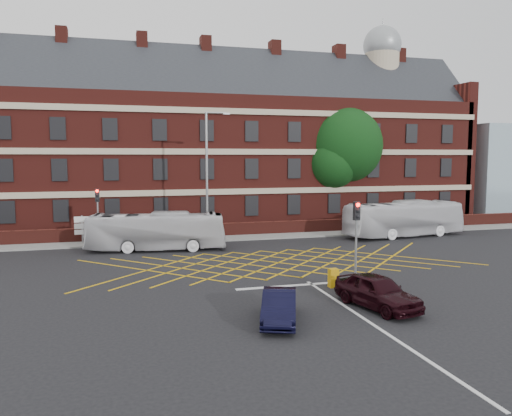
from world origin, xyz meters
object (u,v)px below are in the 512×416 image
object	(u,v)px
bus_left	(156,231)
traffic_light_far	(98,223)
car_maroon	(377,291)
deciduous_tree	(343,151)
traffic_light_near	(356,250)
car_navy	(279,306)
direction_signs	(82,226)
utility_cabinet	(333,278)
street_lamp	(208,198)
bus_right	(404,219)

from	to	relation	value
bus_left	traffic_light_far	bearing A→B (deg)	70.24
car_maroon	deciduous_tree	bearing A→B (deg)	54.99
deciduous_tree	traffic_light_near	distance (m)	24.05
car_navy	car_maroon	xyz separation A→B (m)	(4.68, 0.61, 0.12)
traffic_light_near	direction_signs	distance (m)	21.56
car_maroon	traffic_light_near	world-z (taller)	traffic_light_near
bus_left	car_navy	bearing A→B (deg)	-159.76
car_maroon	direction_signs	bearing A→B (deg)	110.69
car_navy	direction_signs	bearing A→B (deg)	132.44
traffic_light_near	traffic_light_far	xyz separation A→B (m)	(-13.13, 14.44, 0.00)
traffic_light_far	utility_cabinet	world-z (taller)	traffic_light_far
car_maroon	utility_cabinet	xyz separation A→B (m)	(-0.40, 3.70, -0.26)
street_lamp	car_navy	bearing A→B (deg)	-91.18
utility_cabinet	bus_right	bearing A→B (deg)	47.41
car_maroon	deciduous_tree	xyz separation A→B (m)	(10.24, 25.49, 6.38)
car_navy	direction_signs	xyz separation A→B (m)	(-8.74, 20.65, 0.76)
traffic_light_near	direction_signs	size ratio (longest dim) A/B	1.94
bus_right	street_lamp	size ratio (longest dim) A/B	1.07
car_maroon	direction_signs	distance (m)	24.12
bus_right	utility_cabinet	bearing A→B (deg)	130.27
traffic_light_near	street_lamp	bearing A→B (deg)	110.85
bus_right	direction_signs	xyz separation A→B (m)	(-25.31, 2.95, -0.09)
bus_right	street_lamp	xyz separation A→B (m)	(-16.20, 0.64, 2.00)
street_lamp	utility_cabinet	world-z (taller)	street_lamp
bus_right	deciduous_tree	bearing A→B (deg)	4.01
traffic_light_near	street_lamp	distance (m)	14.82
direction_signs	utility_cabinet	xyz separation A→B (m)	(13.01, -16.34, -0.90)
car_navy	utility_cabinet	distance (m)	6.07
street_lamp	bus_left	bearing A→B (deg)	-159.84
traffic_light_near	street_lamp	world-z (taller)	street_lamp
car_navy	bus_right	bearing A→B (deg)	66.38
bus_left	street_lamp	world-z (taller)	street_lamp
deciduous_tree	direction_signs	world-z (taller)	deciduous_tree
direction_signs	street_lamp	bearing A→B (deg)	-14.25
deciduous_tree	utility_cabinet	xyz separation A→B (m)	(-10.64, -21.79, -6.65)
bus_right	traffic_light_near	world-z (taller)	traffic_light_near
car_maroon	traffic_light_far	distance (m)	22.10
bus_left	car_navy	world-z (taller)	bus_left
traffic_light_far	car_navy	bearing A→B (deg)	-68.43
bus_right	traffic_light_near	distance (m)	17.10
bus_left	deciduous_tree	world-z (taller)	deciduous_tree
deciduous_tree	utility_cabinet	size ratio (longest dim) A/B	12.05
car_navy	utility_cabinet	size ratio (longest dim) A/B	3.98
bus_right	utility_cabinet	distance (m)	18.21
deciduous_tree	traffic_light_near	bearing A→B (deg)	-113.36
traffic_light_near	car_navy	bearing A→B (deg)	-140.87
bus_right	deciduous_tree	size ratio (longest dim) A/B	0.92
bus_right	deciduous_tree	xyz separation A→B (m)	(-1.66, 8.40, 5.65)
traffic_light_far	direction_signs	world-z (taller)	traffic_light_far
car_maroon	deciduous_tree	size ratio (longest dim) A/B	0.38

